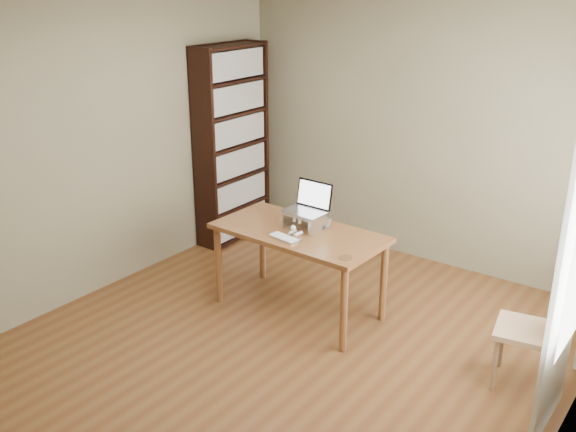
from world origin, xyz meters
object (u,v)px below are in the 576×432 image
(bookshelf, at_px, (232,145))
(keyboard, at_px, (284,238))
(desk, at_px, (299,241))
(chair, at_px, (537,326))
(laptop, at_px, (309,204))
(cat, at_px, (310,221))

(bookshelf, bearing_deg, keyboard, -36.86)
(desk, bearing_deg, chair, 3.63)
(bookshelf, xyz_separation_m, desk, (1.56, -0.96, -0.39))
(desk, relative_size, laptop, 4.14)
(bookshelf, height_order, keyboard, bookshelf)
(laptop, relative_size, chair, 0.39)
(cat, relative_size, chair, 0.52)
(laptop, height_order, chair, laptop)
(keyboard, bearing_deg, laptop, 99.58)
(bookshelf, xyz_separation_m, laptop, (1.56, -0.82, -0.11))
(desk, bearing_deg, bookshelf, 150.05)
(keyboard, bearing_deg, cat, 92.77)
(laptop, relative_size, cat, 0.74)
(bookshelf, height_order, desk, bookshelf)
(chair, bearing_deg, keyboard, 177.64)
(laptop, distance_m, chair, 2.02)
(desk, relative_size, keyboard, 5.03)
(keyboard, bearing_deg, chair, 16.18)
(bookshelf, relative_size, desk, 1.44)
(desk, bearing_deg, laptop, 91.62)
(keyboard, bearing_deg, desk, 100.74)
(laptop, xyz_separation_m, chair, (1.97, -0.07, -0.45))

